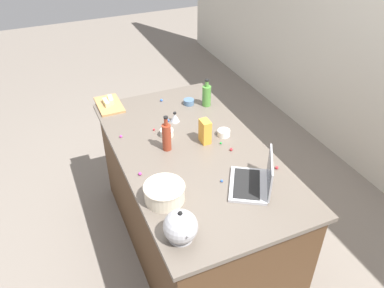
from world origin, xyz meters
The scene contains 24 objects.
ground_plane centered at (0.00, 0.00, 0.00)m, with size 12.00×12.00×0.00m, color slate.
island_counter centered at (0.00, 0.00, 0.45)m, with size 1.78×0.97×0.90m.
laptop centered at (0.49, 0.19, 0.95)m, with size 0.38×0.36×0.22m.
mixing_bowl_large centered at (0.38, -0.34, 0.95)m, with size 0.24×0.24×0.10m.
bottle_olive centered at (-0.51, 0.35, 0.99)m, with size 0.07×0.07×0.23m.
bottle_soy centered at (-0.08, -0.15, 1.00)m, with size 0.06×0.06×0.26m.
kettle centered at (0.68, -0.36, 0.98)m, with size 0.21×0.18×0.20m.
cutting_board centered at (-0.82, -0.37, 0.91)m, with size 0.32×0.19×0.02m, color #AD7F4C.
butter_stick_left centered at (-0.82, -0.39, 0.94)m, with size 0.11×0.04×0.04m, color #F4E58C.
butter_stick_right centered at (-0.85, -0.34, 0.94)m, with size 0.11×0.04×0.04m, color #F4E58C.
ramekin_small centered at (-0.23, -0.09, 0.92)m, with size 0.10×0.10×0.05m, color beige.
ramekin_medium centered at (-0.07, 0.28, 0.92)m, with size 0.09×0.09×0.04m, color white.
ramekin_wide centered at (-0.59, 0.23, 0.92)m, with size 0.08×0.08×0.04m, color slate.
kitchen_timer centered at (-0.39, 0.03, 0.94)m, with size 0.07×0.07×0.08m.
candy_bag centered at (-0.05, 0.12, 0.99)m, with size 0.09×0.06×0.17m, color gold.
candy_0 centered at (0.11, -0.40, 0.91)m, with size 0.02×0.02×0.02m, color #CC3399.
candy_1 centered at (0.02, 0.21, 0.91)m, with size 0.02×0.02×0.02m, color green.
candy_2 centered at (-0.33, -0.16, 0.91)m, with size 0.02×0.02×0.02m, color red.
candy_3 centered at (0.11, 0.24, 0.91)m, with size 0.02×0.02×0.02m, color red.
candy_4 centered at (-0.72, 0.04, 0.91)m, with size 0.02×0.02×0.02m, color blue.
candy_5 centered at (0.37, 0.03, 0.91)m, with size 0.02×0.02×0.02m, color blue.
candy_6 centered at (0.40, 0.41, 0.91)m, with size 0.02×0.02×0.02m, color red.
candy_7 centered at (-0.34, -0.40, 0.91)m, with size 0.02×0.02×0.02m, color #CC3399.
candy_8 centered at (-0.41, -0.02, 0.91)m, with size 0.02×0.02×0.02m, color blue.
Camera 1 is at (1.93, -0.85, 2.45)m, focal length 36.28 mm.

